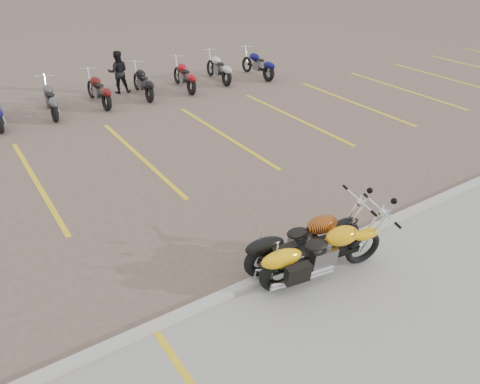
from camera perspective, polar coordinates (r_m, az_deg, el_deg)
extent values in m
plane|color=#725C51|center=(9.89, -3.07, -4.02)|extent=(100.00, 100.00, 0.00)
cube|color=#9E9B93|center=(7.34, 16.50, -20.39)|extent=(60.00, 5.00, 0.01)
cube|color=#ADAAA3|center=(8.52, 3.92, -9.94)|extent=(60.00, 0.18, 0.12)
torus|color=black|center=(8.91, 14.51, -6.57)|extent=(0.73, 0.24, 0.72)
torus|color=black|center=(8.10, 4.69, -9.74)|extent=(0.78, 0.31, 0.76)
cube|color=black|center=(8.43, 9.90, -7.75)|extent=(1.44, 0.36, 0.11)
cube|color=slate|center=(8.37, 9.62, -7.49)|extent=(0.51, 0.40, 0.38)
ellipsoid|color=#F2A50C|center=(8.35, 11.92, -5.00)|extent=(0.69, 0.45, 0.33)
ellipsoid|color=black|center=(8.13, 8.93, -6.15)|extent=(0.47, 0.35, 0.13)
torus|color=black|center=(9.12, 12.26, -5.34)|extent=(0.72, 0.23, 0.71)
torus|color=black|center=(8.36, 2.75, -8.26)|extent=(0.77, 0.30, 0.75)
cube|color=black|center=(8.67, 7.76, -6.41)|extent=(1.42, 0.34, 0.11)
cube|color=slate|center=(8.61, 7.48, -6.16)|extent=(0.50, 0.39, 0.37)
ellipsoid|color=black|center=(8.60, 9.67, -3.77)|extent=(0.68, 0.44, 0.33)
ellipsoid|color=black|center=(8.38, 6.78, -4.84)|extent=(0.46, 0.34, 0.13)
imported|color=black|center=(18.35, -14.61, 13.97)|extent=(0.91, 0.81, 1.55)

